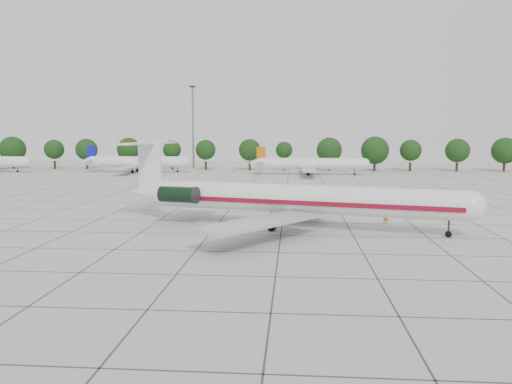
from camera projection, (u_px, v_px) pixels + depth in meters
The scene contains 8 objects.
ground at pixel (282, 222), 63.26m from camera, with size 260.00×260.00×0.00m, color beige.
apron_joints at pixel (285, 205), 78.10m from camera, with size 170.00×170.00×0.02m, color #383838.
main_airliner at pixel (283, 198), 59.52m from camera, with size 42.70×33.04×10.13m.
ground_crew at pixel (386, 217), 61.89m from camera, with size 0.69×0.45×1.89m, color orange.
bg_airliner_b at pixel (137, 162), 139.99m from camera, with size 28.24×27.20×7.40m.
bg_airliner_c at pixel (311, 164), 131.55m from camera, with size 28.24×27.20×7.40m.
tree_line at pixel (250, 150), 147.54m from camera, with size 249.86×8.44×10.22m.
floodlight_mast at pixel (193, 122), 154.84m from camera, with size 1.60×1.60×25.45m.
Camera 1 is at (1.36, -62.40, 11.47)m, focal length 35.00 mm.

